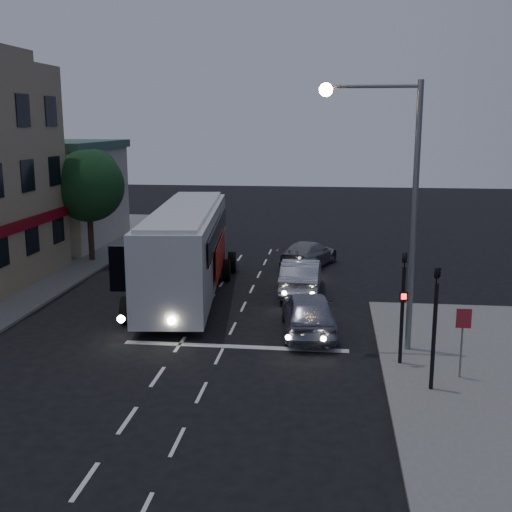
# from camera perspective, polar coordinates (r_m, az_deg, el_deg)

# --- Properties ---
(ground) EXTENTS (120.00, 120.00, 0.00)m
(ground) POSITION_cam_1_polar(r_m,az_deg,el_deg) (21.48, -8.03, -9.57)
(ground) COLOR black
(road_markings) EXTENTS (8.00, 30.55, 0.01)m
(road_markings) POSITION_cam_1_polar(r_m,az_deg,el_deg) (24.25, -3.08, -6.93)
(road_markings) COLOR silver
(road_markings) RESTS_ON ground
(tour_bus) EXTENTS (4.11, 13.43, 4.05)m
(tour_bus) POSITION_cam_1_polar(r_m,az_deg,el_deg) (29.37, -6.21, 0.75)
(tour_bus) COLOR silver
(tour_bus) RESTS_ON ground
(car_suv) EXTENTS (2.43, 4.95, 1.63)m
(car_suv) POSITION_cam_1_polar(r_m,az_deg,el_deg) (24.16, 4.69, -5.02)
(car_suv) COLOR gray
(car_suv) RESTS_ON ground
(car_sedan_a) EXTENTS (1.77, 4.92, 1.62)m
(car_sedan_a) POSITION_cam_1_polar(r_m,az_deg,el_deg) (29.75, 4.03, -1.79)
(car_sedan_a) COLOR #ACADB4
(car_sedan_a) RESTS_ON ground
(car_sedan_b) EXTENTS (3.45, 5.20, 1.40)m
(car_sedan_b) POSITION_cam_1_polar(r_m,az_deg,el_deg) (35.28, 4.69, 0.18)
(car_sedan_b) COLOR gray
(car_sedan_b) RESTS_ON ground
(traffic_signal_main) EXTENTS (0.25, 0.35, 4.10)m
(traffic_signal_main) POSITION_cam_1_polar(r_m,az_deg,el_deg) (20.93, 12.94, -3.37)
(traffic_signal_main) COLOR black
(traffic_signal_main) RESTS_ON sidewalk_near
(traffic_signal_side) EXTENTS (0.18, 0.15, 4.10)m
(traffic_signal_side) POSITION_cam_1_polar(r_m,az_deg,el_deg) (19.14, 15.64, -4.94)
(traffic_signal_side) COLOR black
(traffic_signal_side) RESTS_ON sidewalk_near
(regulatory_sign) EXTENTS (0.45, 0.12, 2.20)m
(regulatory_sign) POSITION_cam_1_polar(r_m,az_deg,el_deg) (20.46, 17.90, -6.41)
(regulatory_sign) COLOR slate
(regulatory_sign) RESTS_ON sidewalk_near
(streetlight) EXTENTS (3.32, 0.44, 9.00)m
(streetlight) POSITION_cam_1_polar(r_m,az_deg,el_deg) (21.71, 12.28, 6.10)
(streetlight) COLOR slate
(streetlight) RESTS_ON sidewalk_near
(low_building_north) EXTENTS (9.40, 9.40, 6.50)m
(low_building_north) POSITION_cam_1_polar(r_m,az_deg,el_deg) (43.79, -18.75, 5.43)
(low_building_north) COLOR #A7A49B
(low_building_north) RESTS_ON sidewalk_far
(street_tree) EXTENTS (4.00, 4.00, 6.20)m
(street_tree) POSITION_cam_1_polar(r_m,az_deg,el_deg) (37.03, -14.70, 6.33)
(street_tree) COLOR black
(street_tree) RESTS_ON sidewalk_far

